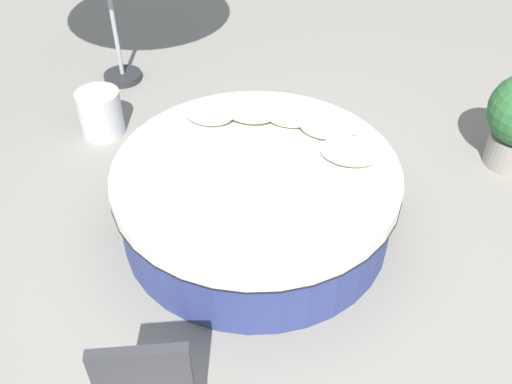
{
  "coord_description": "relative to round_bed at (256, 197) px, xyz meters",
  "views": [
    {
      "loc": [
        -0.87,
        3.36,
        3.43
      ],
      "look_at": [
        0.0,
        0.0,
        0.39
      ],
      "focal_mm": 39.78,
      "sensor_mm": 36.0,
      "label": 1
    }
  ],
  "objects": [
    {
      "name": "throw_pillow_0",
      "position": [
        -0.7,
        -0.27,
        0.4
      ],
      "size": [
        0.48,
        0.33,
        0.18
      ],
      "primitive_type": "ellipsoid",
      "color": "beige",
      "rests_on": "round_bed"
    },
    {
      "name": "ground_plane",
      "position": [
        0.0,
        0.0,
        -0.33
      ],
      "size": [
        16.0,
        16.0,
        0.0
      ],
      "primitive_type": "plane",
      "color": "gray"
    },
    {
      "name": "throw_pillow_1",
      "position": [
        -0.47,
        -0.57,
        0.43
      ],
      "size": [
        0.5,
        0.34,
        0.22
      ],
      "primitive_type": "ellipsoid",
      "color": "white",
      "rests_on": "round_bed"
    },
    {
      "name": "throw_pillow_4",
      "position": [
        0.55,
        -0.51,
        0.42
      ],
      "size": [
        0.44,
        0.29,
        0.2
      ],
      "primitive_type": "ellipsoid",
      "color": "white",
      "rests_on": "round_bed"
    },
    {
      "name": "throw_pillow_2",
      "position": [
        -0.12,
        -0.66,
        0.4
      ],
      "size": [
        0.44,
        0.29,
        0.17
      ],
      "primitive_type": "ellipsoid",
      "color": "silver",
      "rests_on": "round_bed"
    },
    {
      "name": "throw_pillow_3",
      "position": [
        0.22,
        -0.65,
        0.42
      ],
      "size": [
        0.51,
        0.36,
        0.2
      ],
      "primitive_type": "ellipsoid",
      "color": "beige",
      "rests_on": "round_bed"
    },
    {
      "name": "round_bed",
      "position": [
        0.0,
        0.0,
        0.0
      ],
      "size": [
        2.3,
        2.3,
        0.65
      ],
      "color": "navy",
      "rests_on": "ground_plane"
    },
    {
      "name": "side_table",
      "position": [
        1.88,
        -0.95,
        -0.09
      ],
      "size": [
        0.44,
        0.44,
        0.47
      ],
      "primitive_type": "cylinder",
      "color": "#B7B7BC",
      "rests_on": "ground_plane"
    }
  ]
}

